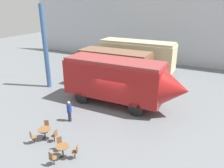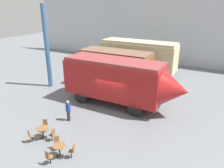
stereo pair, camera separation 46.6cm
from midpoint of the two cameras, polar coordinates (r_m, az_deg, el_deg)
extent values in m
plane|color=slate|center=(18.00, 1.21, -6.14)|extent=(80.00, 80.00, 0.00)
cube|color=#B2B7C1|center=(31.10, 14.96, 13.32)|extent=(44.00, 0.15, 9.00)
cube|color=beige|center=(25.19, 7.46, 7.27)|extent=(8.46, 2.66, 2.90)
cube|color=tan|center=(24.88, 7.63, 10.79)|extent=(8.29, 2.45, 0.24)
cylinder|color=black|center=(23.72, 11.88, 1.97)|extent=(1.39, 0.12, 1.39)
cylinder|color=black|center=(26.06, 13.53, 3.53)|extent=(1.39, 0.12, 1.39)
cylinder|color=black|center=(25.50, 0.92, 3.74)|extent=(1.39, 0.12, 1.39)
cylinder|color=black|center=(27.69, 3.35, 5.09)|extent=(1.39, 0.12, 1.39)
cube|color=brown|center=(21.73, 1.49, 4.69)|extent=(7.10, 2.77, 2.60)
cube|color=brown|center=(21.38, 1.52, 8.35)|extent=(6.96, 2.55, 0.24)
cylinder|color=black|center=(20.23, 5.14, -1.09)|extent=(1.29, 0.12, 1.29)
cylinder|color=black|center=(22.54, 7.82, 1.11)|extent=(1.29, 0.12, 1.29)
cylinder|color=black|center=(22.12, -5.03, 0.84)|extent=(1.29, 0.12, 1.29)
cylinder|color=black|center=(24.25, -1.62, 2.72)|extent=(1.29, 0.12, 1.29)
cube|color=maroon|center=(17.91, 1.20, 1.27)|extent=(8.18, 2.78, 2.84)
cone|color=maroon|center=(16.41, 16.97, -1.54)|extent=(1.84, 2.64, 2.64)
cube|color=brown|center=(17.46, 1.23, 6.04)|extent=(8.02, 2.55, 0.24)
cylinder|color=black|center=(16.51, 6.68, -6.66)|extent=(1.15, 0.12, 1.15)
cylinder|color=black|center=(18.77, 9.72, -3.33)|extent=(1.15, 0.12, 1.15)
cylinder|color=black|center=(18.65, -7.45, -3.36)|extent=(1.15, 0.12, 1.15)
cylinder|color=black|center=(20.68, -3.21, -0.74)|extent=(1.15, 0.12, 1.15)
cylinder|color=black|center=(13.12, -12.36, -18.06)|extent=(0.44, 0.44, 0.02)
cylinder|color=black|center=(12.90, -12.48, -16.78)|extent=(0.08, 0.08, 0.72)
cylinder|color=brown|center=(12.67, -12.62, -15.43)|extent=(0.72, 0.72, 0.03)
cylinder|color=black|center=(14.88, -16.54, -13.32)|extent=(0.44, 0.44, 0.02)
cylinder|color=black|center=(14.69, -16.68, -12.18)|extent=(0.08, 0.08, 0.68)
cylinder|color=brown|center=(14.51, -16.83, -11.00)|extent=(0.79, 0.79, 0.03)
cylinder|color=black|center=(13.52, -13.02, -15.74)|extent=(0.06, 0.06, 0.42)
cylinder|color=brown|center=(13.39, -13.10, -14.96)|extent=(0.36, 0.36, 0.03)
cube|color=brown|center=(13.39, -13.31, -13.81)|extent=(0.21, 0.25, 0.42)
cylinder|color=black|center=(12.69, -14.76, -18.70)|extent=(0.06, 0.06, 0.42)
cylinder|color=brown|center=(12.55, -14.86, -17.90)|extent=(0.36, 0.36, 0.03)
cube|color=brown|center=(12.34, -15.53, -17.40)|extent=(0.29, 0.08, 0.42)
cylinder|color=black|center=(12.82, -9.49, -17.74)|extent=(0.06, 0.06, 0.42)
cylinder|color=brown|center=(12.68, -9.56, -16.94)|extent=(0.36, 0.36, 0.03)
cube|color=brown|center=(12.51, -8.92, -16.20)|extent=(0.14, 0.28, 0.42)
cylinder|color=black|center=(14.62, -19.24, -13.38)|extent=(0.06, 0.06, 0.42)
cylinder|color=brown|center=(14.50, -19.35, -12.64)|extent=(0.36, 0.36, 0.03)
cube|color=brown|center=(14.36, -20.05, -12.04)|extent=(0.28, 0.16, 0.42)
cylinder|color=black|center=(14.38, -14.45, -13.44)|extent=(0.06, 0.06, 0.42)
cylinder|color=brown|center=(14.26, -14.53, -12.69)|extent=(0.36, 0.36, 0.03)
cube|color=brown|center=(14.05, -14.12, -12.09)|extent=(0.06, 0.29, 0.42)
cylinder|color=black|center=(15.35, -16.16, -11.26)|extent=(0.06, 0.06, 0.42)
cylinder|color=brown|center=(15.23, -16.25, -10.54)|extent=(0.36, 0.36, 0.03)
cube|color=brown|center=(15.25, -16.23, -9.52)|extent=(0.26, 0.19, 0.42)
cylinder|color=#262633|center=(16.25, -10.43, -8.21)|extent=(0.24, 0.24, 0.72)
cylinder|color=navy|center=(15.94, -10.59, -6.06)|extent=(0.34, 0.34, 0.64)
sphere|color=tan|center=(15.75, -10.69, -4.68)|extent=(0.21, 0.21, 0.21)
cylinder|color=#386093|center=(22.21, -16.07, 9.19)|extent=(0.44, 0.44, 8.00)
camera|label=1|loc=(0.23, -89.28, 0.27)|focal=35.00mm
camera|label=2|loc=(0.23, 90.72, -0.27)|focal=35.00mm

